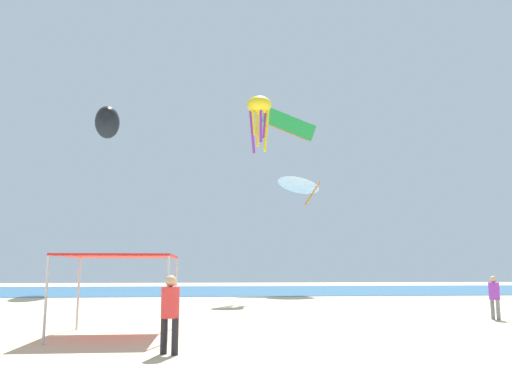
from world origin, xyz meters
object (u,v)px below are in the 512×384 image
object	(u,v)px
kite_delta_white	(299,182)
kite_inflatable_black	(107,123)
person_central	(170,308)
kite_octopus_yellow	(259,108)
canopy_tent	(120,259)
person_leftmost	(494,294)
kite_parafoil_green	(289,124)

from	to	relation	value
kite_delta_white	kite_inflatable_black	xyz separation A→B (m)	(-15.70, 4.05, 5.56)
person_central	kite_octopus_yellow	size ratio (longest dim) A/B	0.45
canopy_tent	person_central	bearing A→B (deg)	-62.60
person_leftmost	kite_parafoil_green	xyz separation A→B (m)	(-3.77, 24.50, 13.73)
kite_octopus_yellow	kite_inflatable_black	xyz separation A→B (m)	(-11.99, 9.96, 1.63)
person_central	kite_octopus_yellow	xyz separation A→B (m)	(4.03, 20.31, 11.50)
person_central	kite_parafoil_green	world-z (taller)	kite_parafoil_green
person_leftmost	kite_octopus_yellow	world-z (taller)	kite_octopus_yellow
person_leftmost	kite_inflatable_black	world-z (taller)	kite_inflatable_black
kite_delta_white	kite_parafoil_green	xyz separation A→B (m)	(0.02, 4.87, 6.09)
canopy_tent	kite_parafoil_green	xyz separation A→B (m)	(9.48, 27.76, 12.51)
person_central	person_leftmost	bearing A→B (deg)	63.21
person_leftmost	kite_parafoil_green	distance (m)	28.34
kite_octopus_yellow	kite_inflatable_black	bearing A→B (deg)	-76.68
person_leftmost	kite_parafoil_green	size ratio (longest dim) A/B	0.32
canopy_tent	kite_parafoil_green	bearing A→B (deg)	71.14
person_central	kite_inflatable_black	world-z (taller)	kite_inflatable_black
kite_octopus_yellow	kite_inflatable_black	world-z (taller)	kite_inflatable_black
person_central	kite_parafoil_green	xyz separation A→B (m)	(7.76, 31.09, 13.66)
person_leftmost	kite_delta_white	world-z (taller)	kite_delta_white
person_leftmost	kite_parafoil_green	world-z (taller)	kite_parafoil_green
canopy_tent	person_leftmost	distance (m)	13.70
person_leftmost	person_central	xyz separation A→B (m)	(-11.53, -6.59, 0.07)
kite_octopus_yellow	kite_parafoil_green	world-z (taller)	kite_parafoil_green
canopy_tent	kite_inflatable_black	xyz separation A→B (m)	(-6.23, 26.95, 11.98)
kite_octopus_yellow	kite_parafoil_green	distance (m)	11.61
kite_octopus_yellow	canopy_tent	bearing A→B (deg)	34.33
canopy_tent	kite_octopus_yellow	distance (m)	20.71
person_central	kite_inflatable_black	bearing A→B (deg)	138.18
canopy_tent	person_central	world-z (taller)	canopy_tent
person_leftmost	kite_inflatable_black	xyz separation A→B (m)	(-19.48, 23.68, 13.20)
canopy_tent	kite_octopus_yellow	bearing A→B (deg)	71.29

